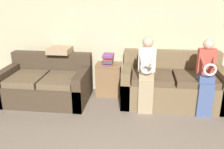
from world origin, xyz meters
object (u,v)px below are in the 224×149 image
Objects in this scene: couch_main at (172,85)px; book_stack at (108,59)px; child_right_seated at (206,74)px; throw_pillow at (60,50)px; side_shelf at (109,79)px; couch_side at (47,84)px; child_left_seated at (147,71)px.

book_stack is at bearing 169.51° from couch_main.
throw_pillow is (-2.65, 0.58, 0.19)m from child_right_seated.
side_shelf is 0.41m from book_stack.
child_right_seated reaches higher than couch_side.
child_left_seated reaches higher than couch_side.
child_right_seated reaches higher than throw_pillow.
couch_side is 2.51× the size of side_shelf.
child_left_seated is 0.95m from book_stack.
child_left_seated is 1.79m from throw_pillow.
throw_pillow reaches higher than couch_side.
couch_main reaches higher than couch_side.
child_right_seated is 2.01× the size of side_shelf.
couch_main is 1.42× the size of child_left_seated.
couch_side is 2.86m from child_right_seated.
book_stack is (-1.70, 0.61, 0.03)m from child_right_seated.
side_shelf is 1.11m from throw_pillow.
child_right_seated is 2.99× the size of throw_pillow.
child_right_seated is at bearing -20.08° from side_shelf.
couch_main is 1.23m from side_shelf.
child_left_seated is at bearing -19.08° from throw_pillow.
couch_main is at bearing -10.49° from book_stack.
couch_main is 2.24m from throw_pillow.
couch_main is 1.30m from book_stack.
couch_side is 1.27m from book_stack.
child_right_seated is at bearing -0.07° from child_left_seated.
couch_main is 2.89× the size of side_shelf.
couch_side is (-2.34, -0.16, -0.03)m from couch_main.
throw_pillow is (-0.96, -0.04, 0.56)m from side_shelf.
couch_side is at bearing -116.23° from throw_pillow.
throw_pillow is (0.18, 0.36, 0.59)m from couch_side.
child_right_seated is (2.82, -0.23, 0.40)m from couch_side.
child_left_seated reaches higher than child_right_seated.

